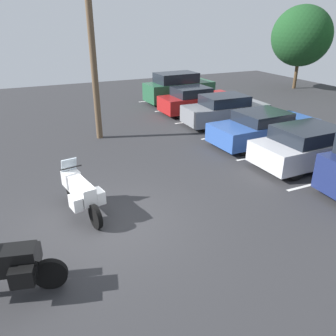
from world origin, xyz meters
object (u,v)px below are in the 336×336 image
car_silver (311,146)px  motorcycle_second (2,265)px  car_grey (225,110)px  car_red (196,100)px  car_blue (263,128)px  utility_pole (91,33)px  car_green (178,88)px  motorcycle_touring (80,191)px

car_silver → motorcycle_second: bearing=-76.8°
car_grey → car_silver: bearing=-0.1°
car_red → car_blue: car_red is taller
motorcycle_second → utility_pole: bearing=155.1°
car_silver → car_blue: bearing=-178.7°
motorcycle_second → car_red: bearing=136.6°
motorcycle_second → car_grey: size_ratio=0.50×
utility_pole → car_green: bearing=127.0°
car_red → car_grey: car_grey is taller
car_red → car_blue: (5.80, 0.12, -0.03)m
motorcycle_touring → motorcycle_second: (2.47, -1.99, 0.03)m
car_blue → car_red: bearing=-178.9°
motorcycle_second → car_silver: 10.73m
motorcycle_touring → car_red: (-8.40, 8.28, 0.05)m
motorcycle_touring → car_blue: bearing=107.2°
motorcycle_touring → car_grey: 10.20m
motorcycle_second → car_grey: bearing=128.0°
car_green → car_grey: size_ratio=1.02×
car_blue → car_silver: bearing=1.3°
motorcycle_second → car_red: 14.95m
car_blue → motorcycle_touring: bearing=-72.8°
car_grey → car_blue: size_ratio=0.89×
car_green → car_blue: (8.49, -0.06, -0.26)m
car_blue → utility_pole: (-3.68, -6.32, 3.81)m
motorcycle_touring → car_silver: 8.45m
motorcycle_second → car_blue: bearing=116.0°
utility_pole → car_silver: bearing=45.4°
car_green → utility_pole: utility_pole is taller
car_red → car_silver: size_ratio=0.95×
motorcycle_second → car_grey: (-8.17, 10.45, 0.04)m
motorcycle_touring → utility_pole: bearing=161.7°
car_red → utility_pole: (2.12, -6.20, 3.77)m
motorcycle_second → utility_pole: 10.37m
car_red → utility_pole: size_ratio=0.50×
car_grey → motorcycle_second: bearing=-52.0°
car_green → car_blue: car_green is taller
car_green → utility_pole: bearing=-53.0°
car_grey → car_silver: size_ratio=0.94×
motorcycle_second → car_silver: bearing=103.2°
motorcycle_touring → motorcycle_second: motorcycle_second is taller
car_grey → utility_pole: (-0.58, -6.39, 3.75)m
car_green → car_grey: (5.39, 0.00, -0.21)m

